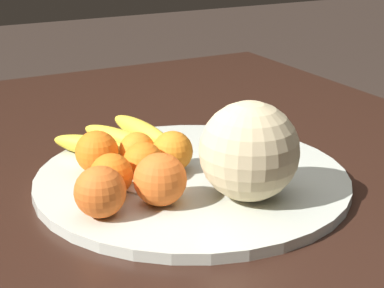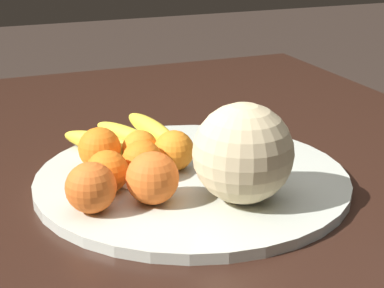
{
  "view_description": "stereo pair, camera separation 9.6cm",
  "coord_description": "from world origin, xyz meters",
  "px_view_note": "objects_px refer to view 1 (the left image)",
  "views": [
    {
      "loc": [
        0.85,
        -0.43,
        1.16
      ],
      "look_at": [
        0.06,
        -0.01,
        0.83
      ],
      "focal_mm": 60.0,
      "sensor_mm": 36.0,
      "label": 1
    },
    {
      "loc": [
        0.89,
        -0.35,
        1.16
      ],
      "look_at": [
        0.06,
        -0.01,
        0.83
      ],
      "focal_mm": 60.0,
      "sensor_mm": 36.0,
      "label": 2
    }
  ],
  "objects_px": {
    "banana_bunch": "(120,138)",
    "orange_top_small": "(137,150)",
    "melon": "(249,151)",
    "orange_back_left": "(160,179)",
    "orange_back_right": "(144,162)",
    "orange_front_left": "(173,151)",
    "orange_side_extra": "(100,192)",
    "produce_tag": "(143,191)",
    "orange_front_right": "(97,152)",
    "orange_mid_center": "(111,175)",
    "fruit_bowl": "(192,179)",
    "kitchen_table": "(182,218)"
  },
  "relations": [
    {
      "from": "orange_front_right",
      "to": "produce_tag",
      "type": "distance_m",
      "value": 0.11
    },
    {
      "from": "produce_tag",
      "to": "orange_front_right",
      "type": "bearing_deg",
      "value": 165.4
    },
    {
      "from": "banana_bunch",
      "to": "orange_back_left",
      "type": "xyz_separation_m",
      "value": [
        0.23,
        -0.03,
        0.02
      ]
    },
    {
      "from": "banana_bunch",
      "to": "kitchen_table",
      "type": "bearing_deg",
      "value": -170.74
    },
    {
      "from": "orange_back_right",
      "to": "orange_side_extra",
      "type": "height_order",
      "value": "orange_side_extra"
    },
    {
      "from": "melon",
      "to": "orange_back_left",
      "type": "relative_size",
      "value": 1.9
    },
    {
      "from": "orange_mid_center",
      "to": "orange_side_extra",
      "type": "relative_size",
      "value": 0.89
    },
    {
      "from": "melon",
      "to": "orange_side_extra",
      "type": "distance_m",
      "value": 0.21
    },
    {
      "from": "banana_bunch",
      "to": "orange_top_small",
      "type": "distance_m",
      "value": 0.09
    },
    {
      "from": "orange_front_left",
      "to": "produce_tag",
      "type": "xyz_separation_m",
      "value": [
        0.05,
        -0.07,
        -0.03
      ]
    },
    {
      "from": "orange_mid_center",
      "to": "orange_front_left",
      "type": "bearing_deg",
      "value": 109.59
    },
    {
      "from": "melon",
      "to": "orange_front_right",
      "type": "relative_size",
      "value": 2.1
    },
    {
      "from": "fruit_bowl",
      "to": "orange_mid_center",
      "type": "xyz_separation_m",
      "value": [
        0.01,
        -0.13,
        0.04
      ]
    },
    {
      "from": "kitchen_table",
      "to": "orange_side_extra",
      "type": "height_order",
      "value": "orange_side_extra"
    },
    {
      "from": "orange_top_small",
      "to": "orange_back_right",
      "type": "bearing_deg",
      "value": -14.08
    },
    {
      "from": "orange_mid_center",
      "to": "orange_top_small",
      "type": "relative_size",
      "value": 1.09
    },
    {
      "from": "banana_bunch",
      "to": "orange_back_right",
      "type": "xyz_separation_m",
      "value": [
        0.15,
        -0.02,
        0.01
      ]
    },
    {
      "from": "orange_mid_center",
      "to": "orange_top_small",
      "type": "distance_m",
      "value": 0.11
    },
    {
      "from": "fruit_bowl",
      "to": "banana_bunch",
      "type": "relative_size",
      "value": 2.34
    },
    {
      "from": "melon",
      "to": "orange_back_left",
      "type": "bearing_deg",
      "value": -107.79
    },
    {
      "from": "kitchen_table",
      "to": "orange_front_left",
      "type": "height_order",
      "value": "orange_front_left"
    },
    {
      "from": "banana_bunch",
      "to": "orange_front_right",
      "type": "relative_size",
      "value": 3.08
    },
    {
      "from": "orange_back_left",
      "to": "orange_side_extra",
      "type": "distance_m",
      "value": 0.08
    },
    {
      "from": "banana_bunch",
      "to": "orange_back_right",
      "type": "height_order",
      "value": "orange_back_right"
    },
    {
      "from": "banana_bunch",
      "to": "orange_back_right",
      "type": "bearing_deg",
      "value": 148.78
    },
    {
      "from": "banana_bunch",
      "to": "produce_tag",
      "type": "height_order",
      "value": "banana_bunch"
    },
    {
      "from": "orange_mid_center",
      "to": "orange_side_extra",
      "type": "distance_m",
      "value": 0.07
    },
    {
      "from": "orange_back_right",
      "to": "kitchen_table",
      "type": "bearing_deg",
      "value": 118.47
    },
    {
      "from": "orange_front_left",
      "to": "banana_bunch",
      "type": "bearing_deg",
      "value": -165.1
    },
    {
      "from": "orange_front_left",
      "to": "orange_side_extra",
      "type": "height_order",
      "value": "orange_side_extra"
    },
    {
      "from": "banana_bunch",
      "to": "orange_mid_center",
      "type": "bearing_deg",
      "value": 131.87
    },
    {
      "from": "orange_front_right",
      "to": "produce_tag",
      "type": "height_order",
      "value": "orange_front_right"
    },
    {
      "from": "orange_front_left",
      "to": "orange_front_right",
      "type": "xyz_separation_m",
      "value": [
        -0.05,
        -0.11,
        0.0
      ]
    },
    {
      "from": "banana_bunch",
      "to": "orange_top_small",
      "type": "bearing_deg",
      "value": 152.35
    },
    {
      "from": "orange_front_left",
      "to": "orange_top_small",
      "type": "bearing_deg",
      "value": -132.32
    },
    {
      "from": "orange_back_left",
      "to": "orange_side_extra",
      "type": "xyz_separation_m",
      "value": [
        -0.0,
        -0.08,
        -0.0
      ]
    },
    {
      "from": "orange_top_small",
      "to": "produce_tag",
      "type": "relative_size",
      "value": 0.62
    },
    {
      "from": "kitchen_table",
      "to": "orange_top_small",
      "type": "xyz_separation_m",
      "value": [
        -0.01,
        -0.07,
        0.13
      ]
    },
    {
      "from": "melon",
      "to": "orange_top_small",
      "type": "xyz_separation_m",
      "value": [
        -0.18,
        -0.09,
        -0.04
      ]
    },
    {
      "from": "kitchen_table",
      "to": "melon",
      "type": "height_order",
      "value": "melon"
    },
    {
      "from": "orange_front_right",
      "to": "orange_top_small",
      "type": "relative_size",
      "value": 1.18
    },
    {
      "from": "fruit_bowl",
      "to": "orange_mid_center",
      "type": "distance_m",
      "value": 0.14
    },
    {
      "from": "orange_back_right",
      "to": "produce_tag",
      "type": "height_order",
      "value": "orange_back_right"
    },
    {
      "from": "melon",
      "to": "orange_back_right",
      "type": "bearing_deg",
      "value": -138.39
    },
    {
      "from": "orange_front_left",
      "to": "orange_front_right",
      "type": "bearing_deg",
      "value": -113.85
    },
    {
      "from": "orange_side_extra",
      "to": "orange_back_right",
      "type": "bearing_deg",
      "value": 128.88
    },
    {
      "from": "produce_tag",
      "to": "orange_top_small",
      "type": "bearing_deg",
      "value": 128.68
    },
    {
      "from": "kitchen_table",
      "to": "orange_front_left",
      "type": "xyz_separation_m",
      "value": [
        0.03,
        -0.03,
        0.13
      ]
    },
    {
      "from": "melon",
      "to": "orange_front_right",
      "type": "height_order",
      "value": "melon"
    },
    {
      "from": "fruit_bowl",
      "to": "orange_back_left",
      "type": "distance_m",
      "value": 0.12
    }
  ]
}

